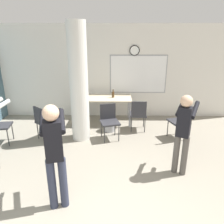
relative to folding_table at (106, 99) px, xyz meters
name	(u,v)px	position (x,y,z in m)	size (l,w,h in m)	color
wall_back	(113,72)	(0.20, 0.61, 0.69)	(8.00, 0.15, 2.80)	silver
support_pillar	(79,84)	(-0.60, -1.08, 0.69)	(0.44, 0.44, 2.80)	silver
folding_table	(106,99)	(0.00, 0.00, 0.00)	(1.46, 0.79, 0.77)	beige
bottle_on_table	(113,94)	(0.20, 0.01, 0.14)	(0.07, 0.07, 0.24)	#4C3319
waste_bin	(109,125)	(0.10, -0.63, -0.53)	(0.32, 0.32, 0.36)	#B2B2B7
chair_table_front	(109,119)	(0.11, -1.07, -0.20)	(0.54, 0.54, 0.87)	#2D2D33
chair_mid_room	(181,120)	(1.87, -1.12, -0.20)	(0.56, 0.56, 0.87)	#2D2D33
chair_table_right	(138,113)	(0.88, -0.61, -0.20)	(0.46, 0.46, 0.87)	#2D2D33
chair_near_pillar	(44,120)	(-1.47, -1.18, -0.20)	(0.62, 0.62, 0.87)	#2D2D33
person_playing_front	(54,150)	(-0.59, -3.41, 0.25)	(0.48, 0.65, 1.64)	#2D3347
person_playing_side	(184,129)	(1.49, -2.53, 0.19)	(0.52, 0.64, 1.54)	#514C47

